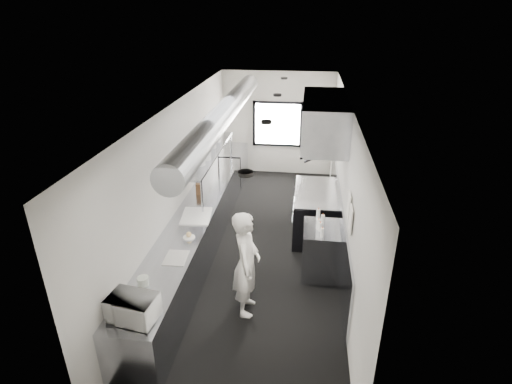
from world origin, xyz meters
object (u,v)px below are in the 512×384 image
(exhaust_hood, at_px, (324,120))
(knife_block, at_px, (198,188))
(deli_tub_b, at_px, (143,281))
(cutting_board, at_px, (196,216))
(plate_stack_b, at_px, (204,151))
(prep_counter, at_px, (195,236))
(line_cook, at_px, (246,264))
(microwave, at_px, (133,308))
(plate_stack_c, at_px, (210,139))
(squeeze_bottle_e, at_px, (318,214))
(squeeze_bottle_d, at_px, (323,220))
(plate_stack_d, at_px, (217,134))
(small_plate, at_px, (189,237))
(range, at_px, (315,212))
(far_work_table, at_px, (232,165))
(bottle_station, at_px, (321,251))
(squeeze_bottle_c, at_px, (318,224))
(squeeze_bottle_a, at_px, (322,233))
(squeeze_bottle_b, at_px, (320,227))
(plate_stack_a, at_px, (199,158))
(deli_tub_a, at_px, (133,294))
(pass_shelf, at_px, (209,154))

(exhaust_hood, xyz_separation_m, knife_block, (-2.39, -0.28, -1.38))
(deli_tub_b, bearing_deg, cutting_board, 84.23)
(plate_stack_b, bearing_deg, prep_counter, -88.90)
(exhaust_hood, height_order, line_cook, exhaust_hood)
(exhaust_hood, bearing_deg, microwave, -120.04)
(plate_stack_c, height_order, squeeze_bottle_e, plate_stack_c)
(plate_stack_b, bearing_deg, squeeze_bottle_d, -25.92)
(line_cook, height_order, microwave, line_cook)
(knife_block, distance_m, plate_stack_b, 0.75)
(microwave, distance_m, plate_stack_d, 4.95)
(small_plate, xyz_separation_m, plate_stack_c, (-0.22, 2.57, 0.84))
(range, bearing_deg, microwave, -119.38)
(far_work_table, distance_m, microwave, 6.40)
(range, xyz_separation_m, bottle_station, (0.11, -1.40, -0.02))
(far_work_table, relative_size, cutting_board, 1.80)
(microwave, relative_size, squeeze_bottle_d, 2.93)
(deli_tub_b, distance_m, squeeze_bottle_c, 2.95)
(bottle_station, relative_size, squeeze_bottle_d, 5.04)
(deli_tub_b, relative_size, small_plate, 0.80)
(deli_tub_b, xyz_separation_m, squeeze_bottle_a, (2.40, 1.54, 0.03))
(deli_tub_b, relative_size, plate_stack_b, 0.46)
(deli_tub_b, relative_size, knife_block, 0.70)
(microwave, bearing_deg, plate_stack_c, 99.61)
(plate_stack_b, xyz_separation_m, squeeze_bottle_c, (2.24, -1.30, -0.75))
(bottle_station, distance_m, squeeze_bottle_d, 0.56)
(exhaust_hood, xyz_separation_m, bottle_station, (0.05, -1.40, -1.94))
(plate_stack_d, bearing_deg, squeeze_bottle_b, -48.04)
(plate_stack_a, relative_size, squeeze_bottle_d, 1.47)
(plate_stack_a, relative_size, squeeze_bottle_a, 1.61)
(squeeze_bottle_e, bearing_deg, cutting_board, -175.34)
(plate_stack_a, xyz_separation_m, plate_stack_c, (-0.04, 1.04, 0.05))
(deli_tub_a, relative_size, squeeze_bottle_b, 0.80)
(plate_stack_b, bearing_deg, squeeze_bottle_e, -23.03)
(squeeze_bottle_c, distance_m, squeeze_bottle_e, 0.35)
(range, relative_size, plate_stack_d, 4.70)
(pass_shelf, height_order, bottle_station, pass_shelf)
(exhaust_hood, bearing_deg, plate_stack_c, 165.71)
(prep_counter, relative_size, small_plate, 30.76)
(microwave, bearing_deg, deli_tub_a, 122.92)
(range, distance_m, plate_stack_c, 2.66)
(bottle_station, bearing_deg, deli_tub_a, -139.46)
(plate_stack_d, distance_m, squeeze_bottle_e, 3.18)
(exhaust_hood, xyz_separation_m, microwave, (-2.24, -3.87, -1.33))
(squeeze_bottle_a, bearing_deg, plate_stack_d, 130.29)
(line_cook, relative_size, small_plate, 8.64)
(line_cook, bearing_deg, plate_stack_c, 18.58)
(plate_stack_c, bearing_deg, exhaust_hood, -14.29)
(range, bearing_deg, knife_block, -173.16)
(plate_stack_b, bearing_deg, deli_tub_b, -91.98)
(pass_shelf, height_order, plate_stack_d, plate_stack_d)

